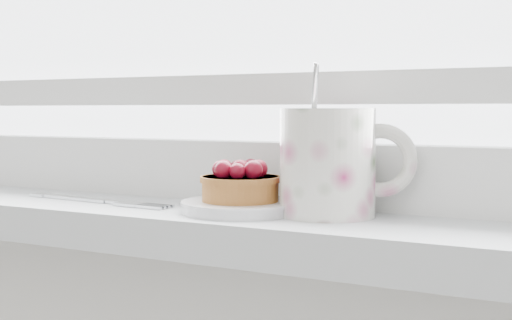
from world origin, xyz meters
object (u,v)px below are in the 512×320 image
Objects in this scene: floral_mug at (331,160)px; fork at (96,200)px; raspberry_tart at (240,183)px; saucer at (240,207)px.

floral_mug reaches higher than fork.
raspberry_tart is 0.10m from floral_mug.
raspberry_tart is 0.39× the size of fork.
fork is at bearing -174.08° from floral_mug.
saucer is 0.03m from raspberry_tart.
raspberry_tart reaches higher than fork.
saucer is 0.19m from fork.
saucer reaches higher than fork.
saucer is at bearing 2.16° from fork.
raspberry_tart is 0.19m from fork.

